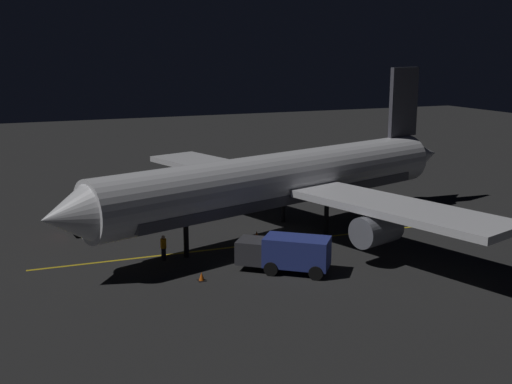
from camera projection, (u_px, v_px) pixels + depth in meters
name	position (u px, v px, depth m)	size (l,w,h in m)	color
ground_plane	(280.00, 235.00, 48.92)	(180.00, 180.00, 0.20)	#252525
apron_guide_stripe	(240.00, 246.00, 45.78)	(0.24, 29.23, 0.01)	gold
airliner	(286.00, 181.00, 48.39)	(35.22, 37.99, 12.43)	white
baggage_truck	(99.00, 216.00, 49.37)	(2.62, 5.61, 2.53)	maroon
catering_truck	(287.00, 254.00, 40.31)	(5.27, 5.88, 2.32)	navy
ground_crew_worker	(164.00, 248.00, 42.59)	(0.40, 0.40, 1.74)	black
traffic_cone_near_left	(208.00, 213.00, 54.33)	(0.50, 0.50, 0.55)	#EA590F
traffic_cone_near_right	(257.00, 235.00, 47.82)	(0.50, 0.50, 0.55)	#EA590F
traffic_cone_under_wing	(202.00, 277.00, 38.92)	(0.50, 0.50, 0.55)	#EA590F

